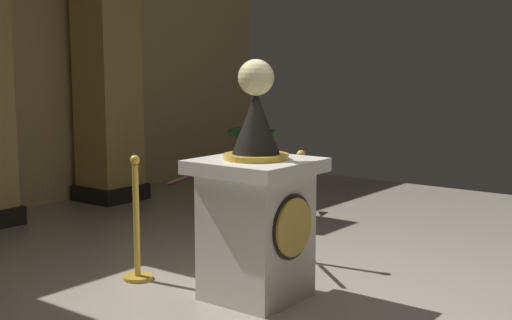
% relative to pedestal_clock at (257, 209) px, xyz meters
% --- Properties ---
extents(ground_plane, '(10.62, 10.62, 0.00)m').
position_rel_pedestal_clock_xyz_m(ground_plane, '(0.01, -0.22, -0.67)').
color(ground_plane, '#9E9384').
extents(pedestal_clock, '(0.80, 0.80, 1.76)m').
position_rel_pedestal_clock_xyz_m(pedestal_clock, '(0.00, 0.00, 0.00)').
color(pedestal_clock, silver).
rests_on(pedestal_clock, ground_plane).
extents(stanchion_near, '(0.24, 0.24, 0.99)m').
position_rel_pedestal_clock_xyz_m(stanchion_near, '(0.99, 0.27, -0.33)').
color(stanchion_near, gold).
rests_on(stanchion_near, ground_plane).
extents(stanchion_far, '(0.24, 0.24, 1.02)m').
position_rel_pedestal_clock_xyz_m(stanchion_far, '(-0.24, 1.03, -0.32)').
color(stanchion_far, gold).
rests_on(stanchion_far, ground_plane).
extents(velvet_rope, '(1.03, 1.02, 0.22)m').
position_rel_pedestal_clock_xyz_m(velvet_rope, '(0.37, 0.65, 0.12)').
color(velvet_rope, black).
extents(column_right, '(0.75, 0.75, 3.48)m').
position_rel_pedestal_clock_xyz_m(column_right, '(1.83, 3.78, 1.06)').
color(column_right, black).
rests_on(column_right, ground_plane).
extents(potted_palm_right, '(0.65, 0.66, 1.12)m').
position_rel_pedestal_clock_xyz_m(potted_palm_right, '(2.45, 1.93, -0.35)').
color(potted_palm_right, black).
rests_on(potted_palm_right, ground_plane).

